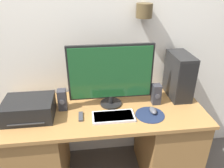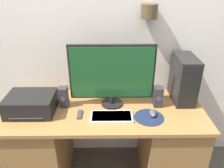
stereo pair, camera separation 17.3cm
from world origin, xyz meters
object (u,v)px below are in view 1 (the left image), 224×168
monitor (111,74)px  keyboard (113,116)px  printer (29,109)px  remote_control (81,116)px  mouse (153,110)px  speaker_left (62,100)px  speaker_right (156,94)px  computer_tower (179,76)px

monitor → keyboard: 0.34m
monitor → printer: bearing=-170.5°
monitor → remote_control: (-0.26, -0.17, -0.28)m
mouse → speaker_left: speaker_left is taller
speaker_left → remote_control: (0.15, -0.14, -0.08)m
keyboard → remote_control: 0.26m
speaker_right → remote_control: size_ratio=1.52×
printer → speaker_right: (1.04, 0.08, 0.01)m
speaker_right → computer_tower: bearing=24.7°
mouse → monitor: bearing=151.2°
computer_tower → speaker_right: bearing=-155.3°
monitor → speaker_left: bearing=-176.3°
monitor → keyboard: monitor is taller
keyboard → speaker_right: size_ratio=1.88×
printer → speaker_left: 0.26m
printer → speaker_right: speaker_right is taller
monitor → printer: (-0.66, -0.11, -0.21)m
monitor → speaker_right: (0.39, -0.03, -0.20)m
printer → remote_control: printer is taller
printer → monitor: bearing=9.5°
printer → speaker_right: 1.05m
speaker_left → remote_control: 0.22m
computer_tower → speaker_right: computer_tower is taller
monitor → computer_tower: (0.62, 0.07, -0.09)m
computer_tower → remote_control: 0.93m
computer_tower → printer: bearing=-171.8°
keyboard → computer_tower: size_ratio=0.83×
mouse → printer: 0.98m
keyboard → speaker_right: bearing=23.3°
keyboard → computer_tower: (0.63, 0.28, 0.19)m
keyboard → remote_control: keyboard is taller
remote_control → mouse: bearing=-0.9°
mouse → speaker_left: bearing=168.3°
printer → speaker_right: size_ratio=2.13×
mouse → remote_control: (-0.58, 0.01, -0.02)m
monitor → mouse: 0.45m
speaker_left → mouse: bearing=-11.7°
keyboard → printer: 0.66m
remote_control → speaker_right: bearing=11.8°
keyboard → speaker_right: speaker_right is taller
speaker_right → remote_control: (-0.65, -0.14, -0.08)m
speaker_left → keyboard: bearing=-23.7°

